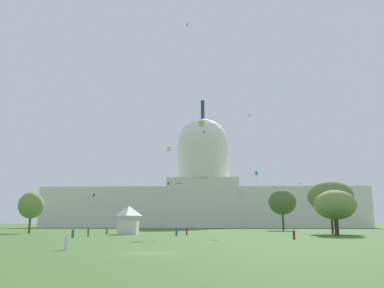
{
  "coord_description": "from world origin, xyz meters",
  "views": [
    {
      "loc": [
        5.63,
        -37.98,
        2.93
      ],
      "look_at": [
        1.41,
        67.93,
        23.59
      ],
      "focal_mm": 37.07,
      "sensor_mm": 36.0,
      "label": 1
    }
  ],
  "objects_px": {
    "tree_west_near": "(31,205)",
    "kite_violet_low": "(168,184)",
    "person_olive_back_left": "(107,231)",
    "tree_east_far": "(282,202)",
    "kite_white_mid": "(249,115)",
    "kite_pink_high": "(187,25)",
    "person_teal_lawn_far_right": "(73,234)",
    "person_maroon_aisle_center": "(187,231)",
    "person_maroon_mid_right": "(294,235)",
    "kite_turquoise_mid": "(256,174)",
    "event_tent": "(129,220)",
    "tree_east_mid": "(330,196)",
    "person_olive_mid_left": "(88,232)",
    "kite_magenta_mid": "(204,132)",
    "kite_yellow_mid": "(169,149)",
    "kite_blue_low": "(94,195)",
    "kite_cyan_low": "(298,186)",
    "kite_red_low": "(182,186)",
    "capitol_building": "(203,192)",
    "tree_east_near": "(335,205)",
    "person_white_near_tree_east": "(66,243)",
    "person_denim_deep_crowd": "(177,232)",
    "kite_lime_mid": "(201,124)"
  },
  "relations": [
    {
      "from": "tree_west_near",
      "to": "kite_violet_low",
      "type": "distance_m",
      "value": 69.53
    },
    {
      "from": "kite_violet_low",
      "to": "person_olive_back_left",
      "type": "bearing_deg",
      "value": 88.66
    },
    {
      "from": "tree_east_far",
      "to": "kite_white_mid",
      "type": "xyz_separation_m",
      "value": [
        -12.94,
        -26.21,
        22.65
      ]
    },
    {
      "from": "tree_east_far",
      "to": "kite_pink_high",
      "type": "relative_size",
      "value": 16.6
    },
    {
      "from": "person_teal_lawn_far_right",
      "to": "kite_pink_high",
      "type": "xyz_separation_m",
      "value": [
        19.66,
        12.51,
        46.57
      ]
    },
    {
      "from": "person_maroon_aisle_center",
      "to": "person_olive_back_left",
      "type": "relative_size",
      "value": 1.04
    },
    {
      "from": "tree_east_far",
      "to": "kite_white_mid",
      "type": "height_order",
      "value": "kite_white_mid"
    },
    {
      "from": "kite_white_mid",
      "to": "person_maroon_mid_right",
      "type": "bearing_deg",
      "value": 173.34
    },
    {
      "from": "kite_turquoise_mid",
      "to": "event_tent",
      "type": "bearing_deg",
      "value": -80.81
    },
    {
      "from": "tree_east_mid",
      "to": "person_olive_mid_left",
      "type": "bearing_deg",
      "value": -159.92
    },
    {
      "from": "event_tent",
      "to": "kite_magenta_mid",
      "type": "xyz_separation_m",
      "value": [
        16.97,
        44.12,
        30.55
      ]
    },
    {
      "from": "kite_yellow_mid",
      "to": "kite_magenta_mid",
      "type": "height_order",
      "value": "kite_magenta_mid"
    },
    {
      "from": "tree_east_far",
      "to": "kite_blue_low",
      "type": "height_order",
      "value": "tree_east_far"
    },
    {
      "from": "kite_yellow_mid",
      "to": "kite_pink_high",
      "type": "height_order",
      "value": "kite_pink_high"
    },
    {
      "from": "kite_cyan_low",
      "to": "kite_red_low",
      "type": "bearing_deg",
      "value": 13.08
    },
    {
      "from": "person_teal_lawn_far_right",
      "to": "kite_turquoise_mid",
      "type": "bearing_deg",
      "value": -45.23
    },
    {
      "from": "person_maroon_mid_right",
      "to": "capitol_building",
      "type": "bearing_deg",
      "value": -91.58
    },
    {
      "from": "tree_east_mid",
      "to": "kite_yellow_mid",
      "type": "distance_m",
      "value": 40.86
    },
    {
      "from": "event_tent",
      "to": "person_olive_back_left",
      "type": "xyz_separation_m",
      "value": [
        -5.62,
        2.71,
        -2.48
      ]
    },
    {
      "from": "tree_east_near",
      "to": "person_white_near_tree_east",
      "type": "height_order",
      "value": "tree_east_near"
    },
    {
      "from": "person_denim_deep_crowd",
      "to": "kite_violet_low",
      "type": "distance_m",
      "value": 79.34
    },
    {
      "from": "tree_east_mid",
      "to": "kite_magenta_mid",
      "type": "bearing_deg",
      "value": 127.79
    },
    {
      "from": "kite_violet_low",
      "to": "kite_pink_high",
      "type": "bearing_deg",
      "value": 104.14
    },
    {
      "from": "tree_east_mid",
      "to": "person_olive_back_left",
      "type": "height_order",
      "value": "tree_east_mid"
    },
    {
      "from": "capitol_building",
      "to": "tree_east_mid",
      "type": "distance_m",
      "value": 97.12
    },
    {
      "from": "kite_magenta_mid",
      "to": "kite_lime_mid",
      "type": "bearing_deg",
      "value": -76.58
    },
    {
      "from": "person_maroon_aisle_center",
      "to": "person_olive_mid_left",
      "type": "bearing_deg",
      "value": 37.65
    },
    {
      "from": "kite_lime_mid",
      "to": "person_maroon_aisle_center",
      "type": "bearing_deg",
      "value": 108.63
    },
    {
      "from": "person_denim_deep_crowd",
      "to": "person_olive_back_left",
      "type": "relative_size",
      "value": 1.02
    },
    {
      "from": "kite_pink_high",
      "to": "kite_magenta_mid",
      "type": "height_order",
      "value": "kite_pink_high"
    },
    {
      "from": "capitol_building",
      "to": "person_maroon_mid_right",
      "type": "relative_size",
      "value": 92.77
    },
    {
      "from": "person_olive_back_left",
      "to": "person_teal_lawn_far_right",
      "type": "height_order",
      "value": "person_olive_back_left"
    },
    {
      "from": "kite_lime_mid",
      "to": "tree_west_near",
      "type": "bearing_deg",
      "value": 41.26
    },
    {
      "from": "tree_west_near",
      "to": "kite_pink_high",
      "type": "height_order",
      "value": "kite_pink_high"
    },
    {
      "from": "tree_east_far",
      "to": "person_teal_lawn_far_right",
      "type": "relative_size",
      "value": 8.15
    },
    {
      "from": "kite_cyan_low",
      "to": "kite_lime_mid",
      "type": "bearing_deg",
      "value": 2.03
    },
    {
      "from": "kite_yellow_mid",
      "to": "kite_cyan_low",
      "type": "xyz_separation_m",
      "value": [
        36.82,
        22.53,
        -7.41
      ]
    },
    {
      "from": "event_tent",
      "to": "tree_east_far",
      "type": "height_order",
      "value": "tree_east_far"
    },
    {
      "from": "tree_east_near",
      "to": "kite_lime_mid",
      "type": "relative_size",
      "value": 3.03
    },
    {
      "from": "person_maroon_aisle_center",
      "to": "kite_turquoise_mid",
      "type": "height_order",
      "value": "kite_turquoise_mid"
    },
    {
      "from": "kite_yellow_mid",
      "to": "kite_turquoise_mid",
      "type": "relative_size",
      "value": 0.3
    },
    {
      "from": "person_denim_deep_crowd",
      "to": "kite_lime_mid",
      "type": "relative_size",
      "value": 0.47
    },
    {
      "from": "kite_red_low",
      "to": "kite_yellow_mid",
      "type": "bearing_deg",
      "value": -39.13
    },
    {
      "from": "kite_yellow_mid",
      "to": "kite_white_mid",
      "type": "bearing_deg",
      "value": 37.66
    },
    {
      "from": "tree_east_mid",
      "to": "person_white_near_tree_east",
      "type": "relative_size",
      "value": 8.68
    },
    {
      "from": "kite_yellow_mid",
      "to": "person_olive_mid_left",
      "type": "bearing_deg",
      "value": -107.66
    },
    {
      "from": "kite_red_low",
      "to": "person_denim_deep_crowd",
      "type": "bearing_deg",
      "value": -38.81
    },
    {
      "from": "person_maroon_aisle_center",
      "to": "kite_violet_low",
      "type": "bearing_deg",
      "value": -72.38
    },
    {
      "from": "tree_east_near",
      "to": "kite_violet_low",
      "type": "relative_size",
      "value": 2.3
    },
    {
      "from": "kite_white_mid",
      "to": "kite_lime_mid",
      "type": "bearing_deg",
      "value": 124.08
    }
  ]
}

